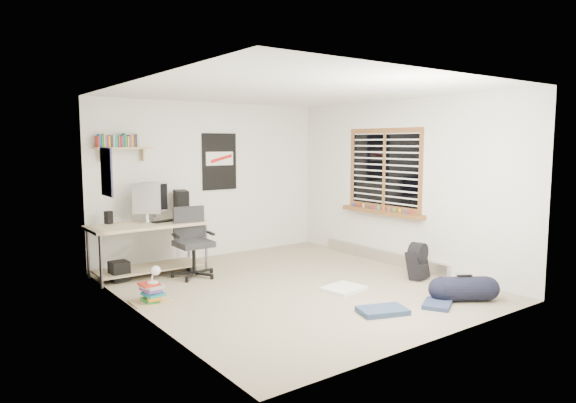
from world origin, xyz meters
TOP-DOWN VIEW (x-y plane):
  - floor at (0.00, 0.00)m, footprint 4.00×4.50m
  - ceiling at (0.00, 0.00)m, footprint 4.00×4.50m
  - back_wall at (0.00, 2.25)m, footprint 4.00×0.01m
  - left_wall at (-2.00, 0.00)m, footprint 0.01×4.50m
  - right_wall at (2.00, 0.00)m, footprint 0.01×4.50m
  - desk at (-1.30, 1.68)m, footprint 1.75×1.13m
  - monitor_left at (-1.26, 1.80)m, footprint 0.39×0.29m
  - monitor_right at (-1.09, 1.97)m, footprint 0.41×0.21m
  - pc_tower at (-0.66, 1.97)m, footprint 0.28×0.42m
  - keyboard at (-1.05, 1.68)m, footprint 0.37×0.21m
  - speaker_left at (-1.75, 1.97)m, footprint 0.11×0.11m
  - speaker_right at (-0.77, 1.52)m, footprint 0.12×0.12m
  - office_chair at (-0.83, 1.21)m, footprint 0.73×0.73m
  - wall_shelf at (-1.45, 2.14)m, footprint 0.80×0.22m
  - poster_back_wall at (0.15, 2.23)m, footprint 0.62×0.03m
  - poster_left_wall at (-1.99, 1.20)m, footprint 0.02×0.42m
  - window at (1.95, 0.30)m, footprint 0.10×1.50m
  - baseboard_heater at (1.96, 0.30)m, footprint 0.08×2.50m
  - backpack at (1.58, -0.71)m, footprint 0.34×0.29m
  - duffel_bag at (1.25, -1.68)m, footprint 0.40×0.40m
  - tshirt at (0.40, -0.51)m, footprint 0.55×0.48m
  - jeans_a at (0.14, -1.42)m, footprint 0.60×0.48m
  - jeans_b at (0.82, -1.63)m, footprint 0.48×0.44m
  - book_stack at (-1.75, 0.46)m, footprint 0.51×0.43m
  - desk_lamp at (-1.73, 0.44)m, footprint 0.12×0.20m
  - subwoofer at (-1.75, 1.60)m, footprint 0.25×0.25m

SIDE VIEW (x-z plane):
  - floor at x=0.00m, z-range -0.01..0.00m
  - tshirt at x=0.40m, z-range 0.00..0.04m
  - jeans_b at x=0.82m, z-range 0.00..0.05m
  - jeans_a at x=0.14m, z-range 0.00..0.06m
  - baseboard_heater at x=1.96m, z-range 0.00..0.18m
  - duffel_bag at x=1.25m, z-range -0.14..0.42m
  - subwoofer at x=-1.75m, z-range 0.01..0.27m
  - book_stack at x=-1.75m, z-range -0.01..0.31m
  - backpack at x=1.58m, z-range 0.00..0.40m
  - desk at x=-1.30m, z-range 0.00..0.73m
  - desk_lamp at x=-1.73m, z-range 0.28..0.48m
  - office_chair at x=-0.83m, z-range 0.00..0.98m
  - keyboard at x=-1.05m, z-range 0.74..0.75m
  - speaker_left at x=-1.75m, z-range 0.74..0.91m
  - speaker_right at x=-0.77m, z-range 0.74..0.93m
  - pc_tower at x=-0.66m, z-range 0.74..1.14m
  - monitor_left at x=-1.26m, z-range 0.74..1.17m
  - monitor_right at x=-1.09m, z-range 0.74..1.17m
  - back_wall at x=0.00m, z-range 0.00..2.50m
  - left_wall at x=-2.00m, z-range 0.00..2.50m
  - right_wall at x=2.00m, z-range 0.00..2.50m
  - window at x=1.95m, z-range 0.82..2.08m
  - poster_left_wall at x=-1.99m, z-range 1.20..1.80m
  - poster_back_wall at x=0.15m, z-range 1.09..2.01m
  - wall_shelf at x=-1.45m, z-range 1.66..1.90m
  - ceiling at x=0.00m, z-range 2.50..2.51m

